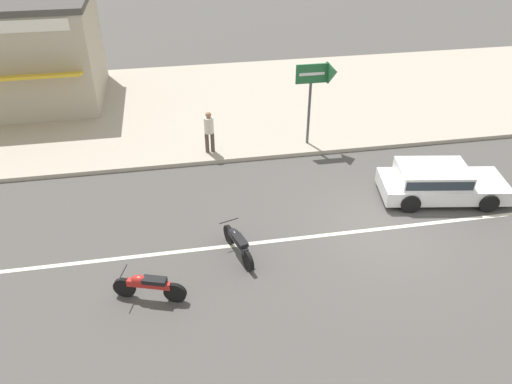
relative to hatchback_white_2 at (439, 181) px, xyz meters
name	(u,v)px	position (x,y,z in m)	size (l,w,h in m)	color
ground_plane	(386,228)	(-2.17, -1.28, -0.59)	(160.00, 160.00, 0.00)	#4C4947
lane_centre_stripe	(386,228)	(-2.17, -1.28, -0.59)	(50.40, 0.14, 0.01)	silver
kerb_strip	(304,98)	(-2.17, 8.30, -0.51)	(68.00, 10.00, 0.15)	#ADA393
hatchback_white_2	(439,181)	(0.00, 0.00, 0.00)	(4.18, 2.20, 1.10)	white
motorcycle_0	(238,243)	(-6.63, -1.68, -0.17)	(0.74, 1.73, 0.80)	black
motorcycle_2	(148,286)	(-8.99, -2.91, -0.17)	(1.78, 0.79, 0.80)	black
arrow_signboard	(327,76)	(-2.62, 3.98, 2.13)	(1.49, 0.75, 3.08)	#4C4C51
pedestrian_near_clock	(209,129)	(-6.82, 3.96, 0.46)	(0.34, 0.34, 1.56)	#4C4238
shopfront_corner_warung	(18,51)	(-14.17, 10.05, 1.75)	(6.50, 5.84, 4.37)	#B2A893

